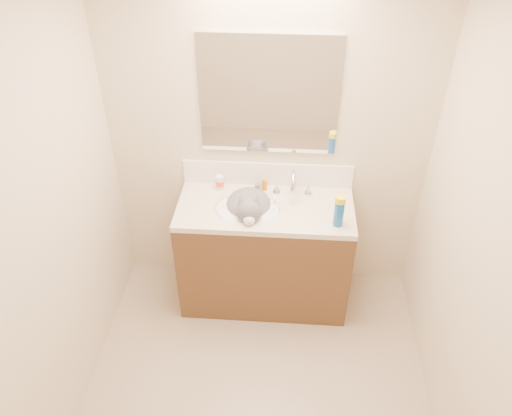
# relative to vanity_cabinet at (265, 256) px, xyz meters

# --- Properties ---
(ground) EXTENTS (2.50, 2.50, 0.00)m
(ground) POSITION_rel_vanity_cabinet_xyz_m (0.00, -0.97, -0.41)
(ground) COLOR tan
(ground) RESTS_ON ground
(room_shell) EXTENTS (2.24, 2.54, 2.52)m
(room_shell) POSITION_rel_vanity_cabinet_xyz_m (0.00, -0.97, 1.08)
(room_shell) COLOR beige
(room_shell) RESTS_ON ground
(vanity_cabinet) EXTENTS (1.20, 0.55, 0.82)m
(vanity_cabinet) POSITION_rel_vanity_cabinet_xyz_m (0.00, 0.00, 0.00)
(vanity_cabinet) COLOR #50321B
(vanity_cabinet) RESTS_ON ground
(counter_slab) EXTENTS (1.20, 0.55, 0.04)m
(counter_slab) POSITION_rel_vanity_cabinet_xyz_m (0.00, 0.00, 0.43)
(counter_slab) COLOR beige
(counter_slab) RESTS_ON vanity_cabinet
(basin) EXTENTS (0.45, 0.36, 0.14)m
(basin) POSITION_rel_vanity_cabinet_xyz_m (-0.12, -0.03, 0.38)
(basin) COLOR white
(basin) RESTS_ON vanity_cabinet
(faucet) EXTENTS (0.28, 0.20, 0.21)m
(faucet) POSITION_rel_vanity_cabinet_xyz_m (0.18, 0.14, 0.54)
(faucet) COLOR silver
(faucet) RESTS_ON counter_slab
(cat) EXTENTS (0.40, 0.47, 0.34)m
(cat) POSITION_rel_vanity_cabinet_xyz_m (-0.11, -0.01, 0.43)
(cat) COLOR #595659
(cat) RESTS_ON basin
(backsplash) EXTENTS (1.20, 0.02, 0.18)m
(backsplash) POSITION_rel_vanity_cabinet_xyz_m (0.00, 0.26, 0.54)
(backsplash) COLOR white
(backsplash) RESTS_ON counter_slab
(mirror) EXTENTS (0.90, 0.02, 0.80)m
(mirror) POSITION_rel_vanity_cabinet_xyz_m (0.00, 0.26, 1.13)
(mirror) COLOR white
(mirror) RESTS_ON room_shell
(pill_bottle) EXTENTS (0.07, 0.07, 0.10)m
(pill_bottle) POSITION_rel_vanity_cabinet_xyz_m (-0.33, 0.19, 0.50)
(pill_bottle) COLOR white
(pill_bottle) RESTS_ON counter_slab
(pill_label) EXTENTS (0.07, 0.07, 0.04)m
(pill_label) POSITION_rel_vanity_cabinet_xyz_m (-0.33, 0.19, 0.49)
(pill_label) COLOR #FB4C29
(pill_label) RESTS_ON pill_bottle
(silver_jar) EXTENTS (0.06, 0.06, 0.06)m
(silver_jar) POSITION_rel_vanity_cabinet_xyz_m (-0.06, 0.19, 0.48)
(silver_jar) COLOR #B7B7BC
(silver_jar) RESTS_ON counter_slab
(amber_bottle) EXTENTS (0.04, 0.04, 0.09)m
(amber_bottle) POSITION_rel_vanity_cabinet_xyz_m (-0.02, 0.20, 0.49)
(amber_bottle) COLOR orange
(amber_bottle) RESTS_ON counter_slab
(toothbrush) EXTENTS (0.02, 0.14, 0.01)m
(toothbrush) POSITION_rel_vanity_cabinet_xyz_m (0.06, 0.04, 0.46)
(toothbrush) COLOR white
(toothbrush) RESTS_ON counter_slab
(toothbrush_head) EXTENTS (0.01, 0.03, 0.01)m
(toothbrush_head) POSITION_rel_vanity_cabinet_xyz_m (0.06, 0.04, 0.46)
(toothbrush_head) COLOR #5A85C1
(toothbrush_head) RESTS_ON counter_slab
(spray_can) EXTENTS (0.08, 0.08, 0.17)m
(spray_can) POSITION_rel_vanity_cabinet_xyz_m (0.48, -0.16, 0.54)
(spray_can) COLOR #1757A3
(spray_can) RESTS_ON counter_slab
(spray_cap) EXTENTS (0.09, 0.09, 0.04)m
(spray_cap) POSITION_rel_vanity_cabinet_xyz_m (0.48, -0.16, 0.65)
(spray_cap) COLOR yellow
(spray_cap) RESTS_ON spray_can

